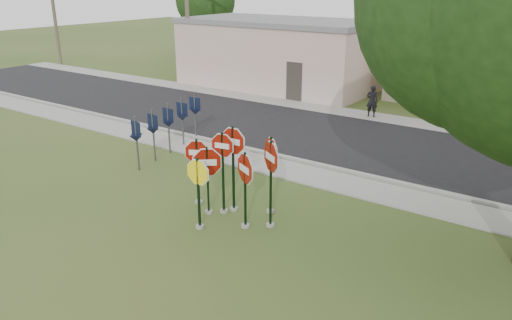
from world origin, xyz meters
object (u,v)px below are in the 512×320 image
Objects in this scene: stop_sign_center at (223,162)px; pedestrian at (372,101)px; stop_sign_left at (207,172)px; utility_pole_near at (187,5)px; stop_sign_yellow at (198,185)px.

pedestrian is (-0.70, 12.64, -0.72)m from stop_sign_center.
stop_sign_left is 1.39× the size of pedestrian.
stop_sign_left is (-0.33, -0.30, -0.26)m from stop_sign_center.
utility_pole_near is at bearing -14.57° from pedestrian.
stop_sign_yellow is 13.82m from pedestrian.
utility_pole_near is (-13.76, 14.83, 3.69)m from stop_sign_yellow.
stop_sign_left reaches higher than pedestrian.
stop_sign_center is at bearing -44.96° from utility_pole_near.
utility_pole_near is at bearing 133.72° from stop_sign_left.
stop_sign_center is 1.19× the size of stop_sign_yellow.
pedestrian is at bearing -4.55° from utility_pole_near.
stop_sign_center is at bearing 83.15° from pedestrian.
stop_sign_center is 0.27× the size of utility_pole_near.
stop_sign_left reaches higher than stop_sign_yellow.
stop_sign_yellow is at bearing -65.07° from stop_sign_left.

